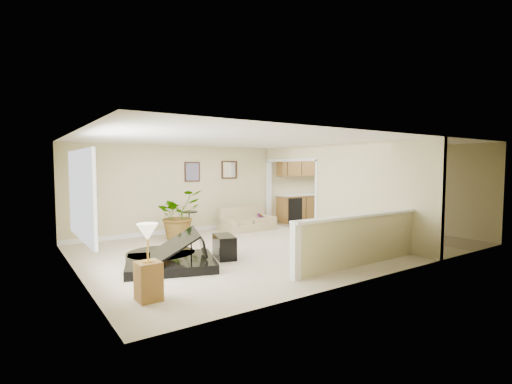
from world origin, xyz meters
TOP-DOWN VIEW (x-y plane):
  - floor at (0.00, 0.00)m, footprint 9.00×9.00m
  - back_wall at (0.00, 3.00)m, footprint 9.00×0.04m
  - front_wall at (0.00, -3.00)m, footprint 9.00×0.04m
  - left_wall at (-4.50, 0.00)m, footprint 0.04×6.00m
  - right_wall at (4.50, 0.00)m, footprint 0.04×6.00m
  - ceiling at (0.00, 0.00)m, footprint 9.00×6.00m
  - kitchen_vinyl at (3.15, 0.00)m, footprint 2.70×6.00m
  - interior_partition at (1.80, 0.25)m, footprint 0.18×5.99m
  - pony_half_wall at (0.08, -2.30)m, footprint 3.42×0.22m
  - left_window at (-4.49, -0.50)m, footprint 0.05×2.15m
  - wall_art_left at (-0.95, 2.97)m, footprint 0.48×0.04m
  - wall_mirror at (0.30, 2.97)m, footprint 0.55×0.04m
  - kitchen_cabinets at (3.19, 2.73)m, footprint 2.36×0.65m
  - piano at (-3.00, -0.26)m, footprint 2.22×2.21m
  - piano_bench at (-1.75, -0.32)m, footprint 0.54×0.78m
  - loveseat at (0.48, 2.29)m, footprint 1.57×0.89m
  - accent_table at (-1.31, 2.43)m, footprint 0.46×0.46m
  - palm_plant at (-1.75, 2.12)m, footprint 1.40×1.29m
  - small_plant at (0.95, 2.25)m, footprint 0.33×0.33m
  - lamp_stand at (-3.86, -1.86)m, footprint 0.34×0.34m

SIDE VIEW (x-z plane):
  - floor at x=0.00m, z-range 0.00..0.00m
  - kitchen_vinyl at x=3.15m, z-range 0.00..0.01m
  - small_plant at x=0.95m, z-range -0.04..0.44m
  - piano_bench at x=-1.75m, z-range 0.00..0.47m
  - loveseat at x=0.48m, z-range -0.11..0.79m
  - accent_table at x=-1.31m, z-range 0.09..0.76m
  - lamp_stand at x=-3.86m, z-range -0.08..1.02m
  - pony_half_wall at x=0.08m, z-range 0.02..1.02m
  - palm_plant at x=-1.75m, z-range -0.01..1.28m
  - piano at x=-3.00m, z-range -0.13..1.40m
  - kitchen_cabinets at x=3.19m, z-range -0.29..2.03m
  - interior_partition at x=1.80m, z-range -0.03..2.47m
  - back_wall at x=0.00m, z-range 0.00..2.50m
  - front_wall at x=0.00m, z-range 0.00..2.50m
  - left_wall at x=-4.50m, z-range 0.00..2.50m
  - right_wall at x=4.50m, z-range 0.00..2.50m
  - left_window at x=-4.49m, z-range 0.73..2.17m
  - wall_art_left at x=-0.95m, z-range 1.46..2.04m
  - wall_mirror at x=0.30m, z-range 1.52..2.08m
  - ceiling at x=0.00m, z-range 2.48..2.52m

